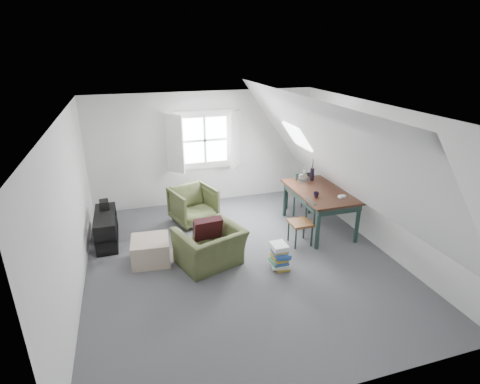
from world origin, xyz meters
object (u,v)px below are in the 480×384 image
object	(u,v)px
armchair_far	(194,222)
ottoman	(151,250)
dining_chair_far	(300,191)
dining_chair_near	(302,222)
magazine_stack	(280,256)
armchair_near	(210,264)
media_shelf	(107,230)
dining_table	(320,195)

from	to	relation	value
armchair_far	ottoman	bearing A→B (deg)	-144.86
dining_chair_far	dining_chair_near	world-z (taller)	dining_chair_far
armchair_far	dining_chair_far	bearing A→B (deg)	-22.77
magazine_stack	armchair_far	bearing A→B (deg)	115.98
ottoman	armchair_near	bearing A→B (deg)	-22.40
armchair_near	dining_chair_far	distance (m)	2.78
armchair_near	magazine_stack	world-z (taller)	magazine_stack
dining_chair_far	media_shelf	distance (m)	3.97
ottoman	dining_chair_far	bearing A→B (deg)	18.49
armchair_near	magazine_stack	bearing A→B (deg)	138.59
armchair_far	dining_chair_near	size ratio (longest dim) A/B	0.99
dining_table	dining_chair_near	world-z (taller)	dining_chair_near
media_shelf	armchair_far	bearing A→B (deg)	15.64
ottoman	magazine_stack	world-z (taller)	magazine_stack
ottoman	media_shelf	distance (m)	1.14
ottoman	dining_table	xyz separation A→B (m)	(3.27, 0.28, 0.50)
armchair_near	armchair_far	size ratio (longest dim) A/B	1.22
armchair_near	media_shelf	xyz separation A→B (m)	(-1.65, 1.27, 0.25)
armchair_far	media_shelf	xyz separation A→B (m)	(-1.68, -0.39, 0.25)
armchair_far	magazine_stack	world-z (taller)	magazine_stack
dining_table	dining_chair_far	world-z (taller)	dining_chair_far
ottoman	armchair_far	bearing A→B (deg)	52.92
dining_chair_near	media_shelf	xyz separation A→B (m)	(-3.41, 1.07, -0.18)
armchair_far	dining_chair_far	distance (m)	2.33
dining_chair_near	magazine_stack	world-z (taller)	dining_chair_near
dining_table	media_shelf	size ratio (longest dim) A/B	1.48
ottoman	dining_table	distance (m)	3.32
media_shelf	armchair_near	bearing A→B (deg)	-35.14
ottoman	dining_chair_far	size ratio (longest dim) A/B	0.64
media_shelf	magazine_stack	xyz separation A→B (m)	(2.71, -1.71, -0.04)
dining_chair_far	armchair_near	bearing A→B (deg)	25.22
armchair_far	dining_chair_far	xyz separation A→B (m)	(2.27, -0.20, 0.50)
dining_table	dining_chair_near	distance (m)	0.79
dining_chair_near	magazine_stack	xyz separation A→B (m)	(-0.70, -0.64, -0.22)
dining_chair_near	ottoman	bearing A→B (deg)	-90.59
dining_chair_far	magazine_stack	bearing A→B (deg)	49.54
armchair_near	dining_chair_far	bearing A→B (deg)	-166.59
dining_chair_far	magazine_stack	size ratio (longest dim) A/B	2.25
magazine_stack	dining_chair_far	bearing A→B (deg)	56.77
magazine_stack	armchair_near	bearing A→B (deg)	157.63
ottoman	dining_table	size ratio (longest dim) A/B	0.38
armchair_near	media_shelf	size ratio (longest dim) A/B	0.91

